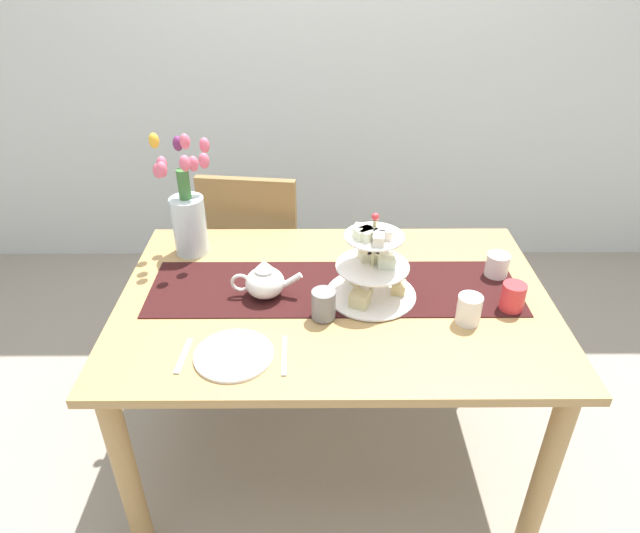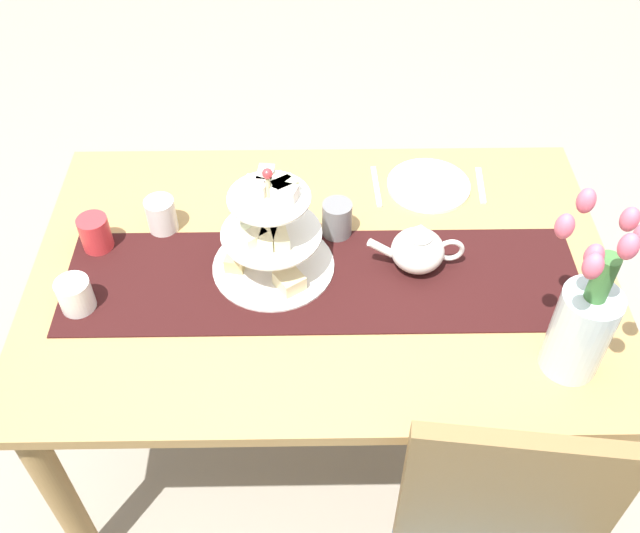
# 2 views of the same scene
# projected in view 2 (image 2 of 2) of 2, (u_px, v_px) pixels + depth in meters

# --- Properties ---
(ground_plane) EXTENTS (8.00, 8.00, 0.00)m
(ground_plane) POSITION_uv_depth(u_px,v_px,m) (322.00, 424.00, 2.30)
(ground_plane) COLOR gray
(dining_table) EXTENTS (1.44, 0.96, 0.73)m
(dining_table) POSITION_uv_depth(u_px,v_px,m) (322.00, 296.00, 1.84)
(dining_table) COLOR tan
(dining_table) RESTS_ON ground_plane
(table_runner) EXTENTS (1.25, 0.34, 0.00)m
(table_runner) POSITION_uv_depth(u_px,v_px,m) (323.00, 280.00, 1.73)
(table_runner) COLOR black
(table_runner) RESTS_ON dining_table
(tiered_cake_stand) EXTENTS (0.30, 0.30, 0.30)m
(tiered_cake_stand) POSITION_uv_depth(u_px,v_px,m) (272.00, 236.00, 1.69)
(tiered_cake_stand) COLOR beige
(tiered_cake_stand) RESTS_ON table_runner
(teapot) EXTENTS (0.24, 0.13, 0.14)m
(teapot) POSITION_uv_depth(u_px,v_px,m) (418.00, 249.00, 1.73)
(teapot) COLOR white
(teapot) RESTS_ON table_runner
(tulip_vase) EXTENTS (0.22, 0.23, 0.44)m
(tulip_vase) POSITION_uv_depth(u_px,v_px,m) (587.00, 316.00, 1.45)
(tulip_vase) COLOR silver
(tulip_vase) RESTS_ON dining_table
(cream_jug) EXTENTS (0.08, 0.08, 0.08)m
(cream_jug) POSITION_uv_depth(u_px,v_px,m) (75.00, 295.00, 1.64)
(cream_jug) COLOR white
(cream_jug) RESTS_ON dining_table
(dinner_plate_left) EXTENTS (0.23, 0.23, 0.01)m
(dinner_plate_left) POSITION_uv_depth(u_px,v_px,m) (429.00, 185.00, 1.98)
(dinner_plate_left) COLOR white
(dinner_plate_left) RESTS_ON dining_table
(fork_left) EXTENTS (0.03, 0.15, 0.01)m
(fork_left) POSITION_uv_depth(u_px,v_px,m) (481.00, 185.00, 1.98)
(fork_left) COLOR silver
(fork_left) RESTS_ON dining_table
(knife_left) EXTENTS (0.02, 0.17, 0.01)m
(knife_left) POSITION_uv_depth(u_px,v_px,m) (376.00, 186.00, 1.98)
(knife_left) COLOR silver
(knife_left) RESTS_ON dining_table
(mug_grey) EXTENTS (0.08, 0.08, 0.09)m
(mug_grey) POSITION_uv_depth(u_px,v_px,m) (337.00, 219.00, 1.81)
(mug_grey) COLOR slate
(mug_grey) RESTS_ON table_runner
(mug_white_text) EXTENTS (0.08, 0.08, 0.09)m
(mug_white_text) POSITION_uv_depth(u_px,v_px,m) (161.00, 215.00, 1.83)
(mug_white_text) COLOR white
(mug_white_text) RESTS_ON dining_table
(mug_orange) EXTENTS (0.08, 0.08, 0.09)m
(mug_orange) POSITION_uv_depth(u_px,v_px,m) (95.00, 234.00, 1.78)
(mug_orange) COLOR red
(mug_orange) RESTS_ON dining_table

